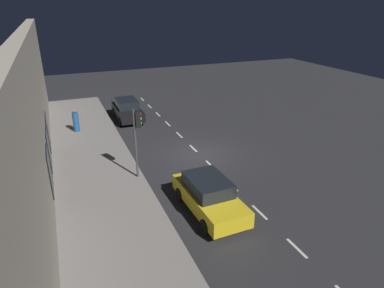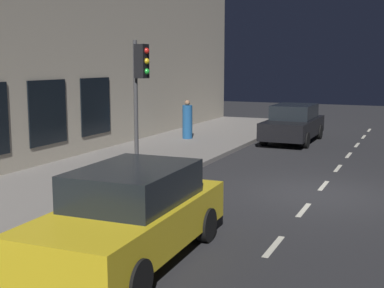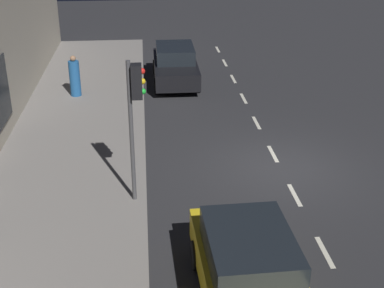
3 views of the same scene
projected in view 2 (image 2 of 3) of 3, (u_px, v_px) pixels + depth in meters
name	position (u px, v px, depth m)	size (l,w,h in m)	color
ground_plane	(317.00, 194.00, 13.25)	(60.00, 60.00, 0.00)	#28282B
sidewalk	(109.00, 171.00, 15.74)	(4.50, 32.00, 0.15)	gray
building_facade	(37.00, 50.00, 16.20)	(0.65, 32.00, 7.46)	#B2A893
lane_centre_line	(324.00, 186.00, 14.16)	(0.12, 27.20, 0.01)	beige
traffic_light	(140.00, 80.00, 12.98)	(0.45, 0.32, 3.73)	#424244
parked_car_0	(293.00, 123.00, 21.93)	(1.93, 4.47, 1.58)	black
parked_car_1	(131.00, 214.00, 8.73)	(2.03, 4.46, 1.58)	gold
pedestrian_0	(187.00, 121.00, 21.91)	(0.59, 0.59, 1.63)	#1E5189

